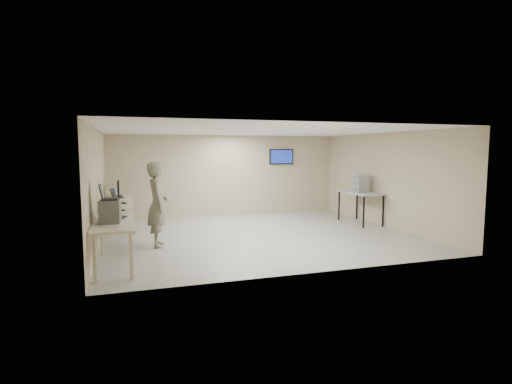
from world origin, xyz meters
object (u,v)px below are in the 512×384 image
object	(u,v)px
side_table	(360,194)
workbench	(117,211)
equipment_box	(110,211)
soldier	(157,204)

from	to	relation	value
side_table	workbench	bearing A→B (deg)	-174.26
equipment_box	soldier	size ratio (longest dim) A/B	0.22
workbench	soldier	size ratio (longest dim) A/B	2.98
soldier	side_table	world-z (taller)	soldier
workbench	soldier	xyz separation A→B (m)	(0.92, -0.48, 0.18)
workbench	equipment_box	bearing A→B (deg)	-91.74
workbench	equipment_box	distance (m)	2.08
equipment_box	soldier	world-z (taller)	soldier
workbench	side_table	distance (m)	7.22
equipment_box	side_table	world-z (taller)	equipment_box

